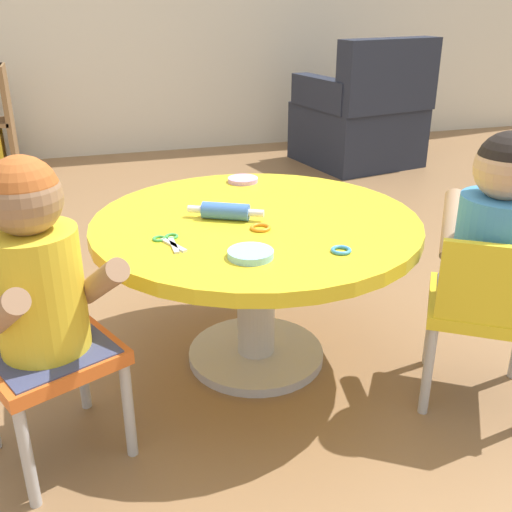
% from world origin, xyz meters
% --- Properties ---
extents(ground_plane, '(10.00, 10.00, 0.00)m').
position_xyz_m(ground_plane, '(0.00, 0.00, 0.00)').
color(ground_plane, olive).
extents(craft_table, '(0.98, 0.98, 0.49)m').
position_xyz_m(craft_table, '(0.00, 0.00, 0.38)').
color(craft_table, silver).
rests_on(craft_table, ground).
extents(child_chair_left, '(0.40, 0.40, 0.54)m').
position_xyz_m(child_chair_left, '(-0.63, -0.24, 0.31)').
color(child_chair_left, '#B7B7BC').
rests_on(child_chair_left, ground).
extents(seated_child_left, '(0.39, 0.43, 0.51)m').
position_xyz_m(seated_child_left, '(-0.61, -0.28, 0.53)').
color(seated_child_left, '#3F4772').
rests_on(seated_child_left, ground).
extents(child_chair_right, '(0.42, 0.42, 0.54)m').
position_xyz_m(child_chair_right, '(0.54, -0.40, 0.31)').
color(child_chair_right, '#B7B7BC').
rests_on(child_chair_right, ground).
extents(seated_child_right, '(0.42, 0.44, 0.51)m').
position_xyz_m(seated_child_right, '(0.56, -0.37, 0.53)').
color(seated_child_right, '#3F4772').
rests_on(seated_child_right, ground).
extents(armchair_dark, '(0.82, 0.84, 0.85)m').
position_xyz_m(armchair_dark, '(1.42, 2.15, 0.31)').
color(armchair_dark, '#232838').
rests_on(armchair_dark, ground).
extents(rolling_pin, '(0.21, 0.13, 0.05)m').
position_xyz_m(rolling_pin, '(-0.09, 0.02, 0.51)').
color(rolling_pin, '#3F72CC').
rests_on(rolling_pin, craft_table).
extents(craft_scissors, '(0.08, 0.14, 0.01)m').
position_xyz_m(craft_scissors, '(-0.28, -0.11, 0.49)').
color(craft_scissors, silver).
rests_on(craft_scissors, craft_table).
extents(playdough_blob_0, '(0.12, 0.12, 0.02)m').
position_xyz_m(playdough_blob_0, '(-0.10, -0.27, 0.50)').
color(playdough_blob_0, '#8CCCF2').
rests_on(playdough_blob_0, craft_table).
extents(playdough_blob_1, '(0.11, 0.11, 0.02)m').
position_xyz_m(playdough_blob_1, '(0.07, 0.38, 0.50)').
color(playdough_blob_1, '#CC99E5').
rests_on(playdough_blob_1, craft_table).
extents(cookie_cutter_0, '(0.06, 0.06, 0.01)m').
position_xyz_m(cookie_cutter_0, '(-0.01, -0.09, 0.49)').
color(cookie_cutter_0, orange).
rests_on(cookie_cutter_0, craft_table).
extents(cookie_cutter_1, '(0.05, 0.05, 0.01)m').
position_xyz_m(cookie_cutter_1, '(0.14, -0.31, 0.49)').
color(cookie_cutter_1, '#3F99D8').
rests_on(cookie_cutter_1, craft_table).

